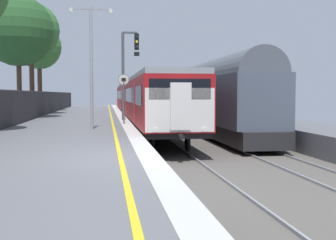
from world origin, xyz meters
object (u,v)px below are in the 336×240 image
object	(u,v)px
background_tree_left	(18,33)
background_tree_right	(39,49)
speed_limit_sign	(124,92)
background_tree_centre	(32,32)
platform_lamp_mid	(91,57)
signal_gantry	(127,66)
freight_train_adjacent_track	(169,95)
commuter_train_at_platform	(140,99)

from	to	relation	value
background_tree_left	background_tree_right	xyz separation A→B (m)	(-0.59, 13.25, 0.30)
speed_limit_sign	background_tree_centre	distance (m)	15.04
platform_lamp_mid	background_tree_right	size ratio (longest dim) A/B	0.67
signal_gantry	background_tree_left	distance (m)	8.42
speed_limit_sign	platform_lamp_mid	bearing A→B (deg)	-116.21
freight_train_adjacent_track	commuter_train_at_platform	bearing A→B (deg)	-109.95
background_tree_centre	freight_train_adjacent_track	bearing A→B (deg)	41.13
signal_gantry	background_tree_left	world-z (taller)	background_tree_left
speed_limit_sign	platform_lamp_mid	size ratio (longest dim) A/B	0.48
background_tree_left	freight_train_adjacent_track	bearing A→B (deg)	52.44
signal_gantry	background_tree_right	distance (m)	18.84
commuter_train_at_platform	signal_gantry	distance (m)	9.51
freight_train_adjacent_track	speed_limit_sign	xyz separation A→B (m)	(-5.85, -23.54, 0.16)
commuter_train_at_platform	freight_train_adjacent_track	xyz separation A→B (m)	(4.00, 11.03, 0.31)
commuter_train_at_platform	freight_train_adjacent_track	bearing A→B (deg)	70.05
platform_lamp_mid	background_tree_left	xyz separation A→B (m)	(-5.21, 10.34, 2.45)
background_tree_centre	background_tree_right	xyz separation A→B (m)	(-0.62, 7.81, -0.53)
platform_lamp_mid	background_tree_centre	bearing A→B (deg)	108.15
signal_gantry	background_tree_right	bearing A→B (deg)	114.61
speed_limit_sign	background_tree_centre	world-z (taller)	background_tree_centre
signal_gantry	commuter_train_at_platform	bearing A→B (deg)	80.75
signal_gantry	platform_lamp_mid	bearing A→B (deg)	-106.54
freight_train_adjacent_track	background_tree_centre	bearing A→B (deg)	-138.87
commuter_train_at_platform	freight_train_adjacent_track	world-z (taller)	freight_train_adjacent_track
background_tree_centre	background_tree_right	distance (m)	7.85
commuter_train_at_platform	background_tree_centre	bearing A→B (deg)	-179.97
signal_gantry	background_tree_right	xyz separation A→B (m)	(-7.77, 16.95, 2.68)
background_tree_centre	commuter_train_at_platform	bearing A→B (deg)	0.03
speed_limit_sign	signal_gantry	bearing A→B (deg)	83.95
platform_lamp_mid	background_tree_right	distance (m)	24.44
freight_train_adjacent_track	background_tree_left	bearing A→B (deg)	-127.56
platform_lamp_mid	background_tree_centre	distance (m)	16.93
commuter_train_at_platform	background_tree_right	xyz separation A→B (m)	(-9.26, 7.80, 4.81)
background_tree_right	background_tree_centre	bearing A→B (deg)	-85.44
freight_train_adjacent_track	background_tree_right	size ratio (longest dim) A/B	7.14
speed_limit_sign	background_tree_centre	bearing A→B (deg)	118.50
background_tree_left	background_tree_right	bearing A→B (deg)	92.54
freight_train_adjacent_track	platform_lamp_mid	world-z (taller)	platform_lamp_mid
freight_train_adjacent_track	background_tree_centre	size ratio (longest dim) A/B	6.66
speed_limit_sign	background_tree_right	size ratio (longest dim) A/B	0.32
background_tree_right	platform_lamp_mid	bearing A→B (deg)	-76.20
signal_gantry	platform_lamp_mid	distance (m)	6.92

